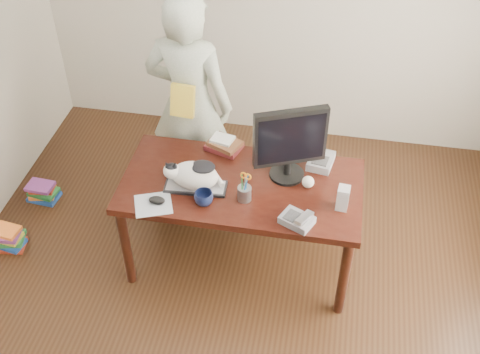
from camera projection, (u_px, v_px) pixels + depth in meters
The scene contains 18 objects.
room at pixel (221, 174), 3.15m from camera, with size 4.50×4.50×4.50m.
desk at pixel (243, 192), 4.15m from camera, with size 1.60×0.80×0.75m.
keyboard at pixel (196, 187), 3.95m from camera, with size 0.42×0.18×0.02m.
cat at pixel (193, 174), 3.88m from camera, with size 0.40×0.22×0.23m.
monitor at pixel (290, 141), 3.84m from camera, with size 0.46×0.31×0.54m.
pen_cup at pixel (245, 192), 3.84m from camera, with size 0.11×0.11×0.23m.
mousepad at pixel (153, 204), 3.84m from camera, with size 0.29×0.28×0.01m.
mouse at pixel (157, 200), 3.84m from camera, with size 0.12×0.10×0.04m.
coffee_mug at pixel (204, 198), 3.82m from camera, with size 0.12×0.12×0.10m, color #0D1434.
phone at pixel (298, 220), 3.70m from camera, with size 0.24×0.21×0.09m.
speaker at pixel (343, 198), 3.77m from camera, with size 0.08×0.09×0.16m.
baseball at pixel (308, 182), 3.94m from camera, with size 0.08×0.08×0.08m.
book_stack at pixel (224, 144), 4.25m from camera, with size 0.28×0.25×0.09m.
calculator at pixel (321, 161), 4.12m from camera, with size 0.19×0.23×0.06m.
person at pixel (190, 105), 4.42m from camera, with size 0.65×0.43×1.79m, color beige.
held_book at pixel (183, 101), 4.19m from camera, with size 0.18×0.12×0.24m.
book_pile_a at pixel (8, 238), 4.52m from camera, with size 0.27×0.22×0.18m.
book_pile_b at pixel (43, 192), 4.93m from camera, with size 0.26×0.20×0.15m.
Camera 1 is at (0.52, -2.32, 3.42)m, focal length 45.00 mm.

